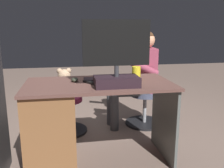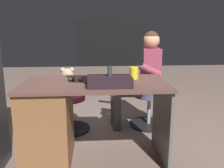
% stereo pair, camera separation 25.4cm
% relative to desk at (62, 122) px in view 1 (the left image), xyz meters
% --- Properties ---
extents(ground_plane, '(10.00, 10.00, 0.00)m').
position_rel_desk_xyz_m(ground_plane, '(-0.32, -0.38, -0.39)').
color(ground_plane, '#745F54').
extents(desk, '(1.24, 0.65, 0.72)m').
position_rel_desk_xyz_m(desk, '(0.00, 0.00, 0.00)').
color(desk, brown).
rests_on(desk, ground_plane).
extents(monitor, '(0.52, 0.21, 0.52)m').
position_rel_desk_xyz_m(monitor, '(-0.44, 0.15, 0.52)').
color(monitor, black).
rests_on(monitor, desk).
extents(keyboard, '(0.42, 0.14, 0.02)m').
position_rel_desk_xyz_m(keyboard, '(-0.41, -0.09, 0.35)').
color(keyboard, black).
rests_on(keyboard, desk).
extents(computer_mouse, '(0.06, 0.10, 0.04)m').
position_rel_desk_xyz_m(computer_mouse, '(-0.12, -0.07, 0.35)').
color(computer_mouse, '#2A2E22').
rests_on(computer_mouse, desk).
extents(cup, '(0.08, 0.08, 0.11)m').
position_rel_desk_xyz_m(cup, '(-0.68, -0.12, 0.39)').
color(cup, yellow).
rests_on(cup, desk).
extents(tv_remote, '(0.12, 0.15, 0.02)m').
position_rel_desk_xyz_m(tv_remote, '(-0.24, 0.01, 0.35)').
color(tv_remote, black).
rests_on(tv_remote, desk).
extents(notebook_binder, '(0.25, 0.32, 0.02)m').
position_rel_desk_xyz_m(notebook_binder, '(-0.44, 0.07, 0.35)').
color(notebook_binder, silver).
rests_on(notebook_binder, desk).
extents(office_chair_teddy, '(0.47, 0.47, 0.43)m').
position_rel_desk_xyz_m(office_chair_teddy, '(-0.02, -0.69, -0.14)').
color(office_chair_teddy, black).
rests_on(office_chair_teddy, ground_plane).
extents(teddy_bear, '(0.22, 0.22, 0.32)m').
position_rel_desk_xyz_m(teddy_bear, '(-0.02, -0.70, 0.18)').
color(teddy_bear, tan).
rests_on(teddy_bear, office_chair_teddy).
extents(visitor_chair, '(0.47, 0.47, 0.43)m').
position_rel_desk_xyz_m(visitor_chair, '(-0.97, -0.76, -0.15)').
color(visitor_chair, black).
rests_on(visitor_chair, ground_plane).
extents(person, '(0.57, 0.50, 1.14)m').
position_rel_desk_xyz_m(person, '(-0.88, -0.75, 0.27)').
color(person, '#8C384D').
rests_on(person, ground_plane).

